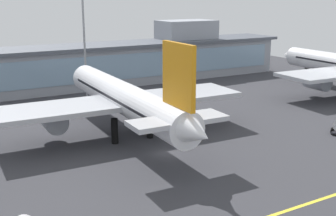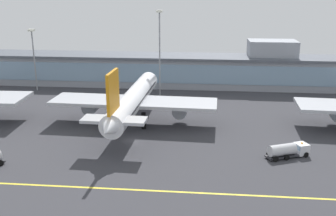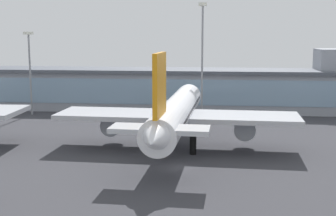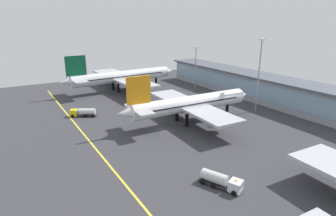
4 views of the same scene
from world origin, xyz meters
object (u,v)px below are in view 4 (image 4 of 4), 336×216
at_px(apron_light_mast_west, 260,66).
at_px(airliner_near_left, 122,77).
at_px(baggage_tug_near, 222,181).
at_px(apron_light_mast_centre, 196,61).
at_px(fuel_tanker_truck, 83,112).
at_px(airliner_near_right, 190,104).

bearing_deg(apron_light_mast_west, airliner_near_left, -152.06).
bearing_deg(baggage_tug_near, apron_light_mast_centre, 123.50).
bearing_deg(fuel_tanker_truck, apron_light_mast_west, -175.56).
distance_m(airliner_near_left, airliner_near_right, 53.00).
relative_size(airliner_near_right, baggage_tug_near, 5.41).
distance_m(airliner_near_left, apron_light_mast_centre, 36.58).
bearing_deg(airliner_near_right, apron_light_mast_west, -4.67).
relative_size(airliner_near_left, baggage_tug_near, 6.27).
distance_m(fuel_tanker_truck, baggage_tug_near, 60.24).
height_order(fuel_tanker_truck, baggage_tug_near, same).
bearing_deg(fuel_tanker_truck, apron_light_mast_centre, -136.18).
bearing_deg(airliner_near_left, apron_light_mast_centre, -26.25).
xyz_separation_m(airliner_near_left, apron_light_mast_west, (56.26, 29.83, 10.46)).
bearing_deg(apron_light_mast_centre, baggage_tug_near, -32.90).
height_order(airliner_near_right, baggage_tug_near, airliner_near_right).
height_order(baggage_tug_near, apron_light_mast_west, apron_light_mast_west).
bearing_deg(airliner_near_left, baggage_tug_near, -101.80).
bearing_deg(apron_light_mast_west, fuel_tanker_truck, -115.97).
relative_size(fuel_tanker_truck, apron_light_mast_centre, 0.45).
bearing_deg(apron_light_mast_west, baggage_tug_near, -54.66).
bearing_deg(airliner_near_left, apron_light_mast_west, -64.47).
xyz_separation_m(apron_light_mast_west, apron_light_mast_centre, (-41.74, 3.01, -3.49)).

